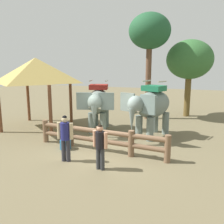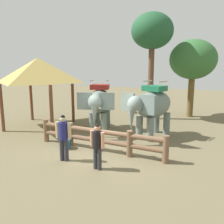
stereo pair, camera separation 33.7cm
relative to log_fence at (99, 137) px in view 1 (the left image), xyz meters
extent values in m
plane|color=brown|center=(0.00, 0.12, -0.60)|extent=(60.00, 60.00, 0.00)
cylinder|color=brown|center=(-2.85, 0.21, -0.08)|extent=(0.24, 0.24, 1.05)
cylinder|color=brown|center=(-1.42, 0.10, -0.08)|extent=(0.24, 0.24, 1.05)
cylinder|color=brown|center=(0.00, 0.00, -0.08)|extent=(0.24, 0.24, 1.05)
cylinder|color=brown|center=(1.42, -0.10, -0.08)|extent=(0.24, 0.24, 1.05)
cylinder|color=brown|center=(2.85, -0.21, -0.08)|extent=(0.24, 0.24, 1.05)
cylinder|color=brown|center=(0.00, 0.00, -0.15)|extent=(5.71, 0.61, 0.20)
cylinder|color=brown|center=(0.00, 0.00, 0.25)|extent=(5.71, 0.61, 0.20)
cylinder|color=slate|center=(-0.85, 2.41, -0.04)|extent=(0.34, 0.34, 1.13)
cylinder|color=slate|center=(-1.45, 2.23, -0.04)|extent=(0.34, 0.34, 1.13)
cylinder|color=slate|center=(-1.30, 3.87, -0.04)|extent=(0.34, 0.34, 1.13)
cylinder|color=slate|center=(-1.89, 3.69, -0.04)|extent=(0.34, 0.34, 1.13)
ellipsoid|color=slate|center=(-1.37, 3.05, 1.02)|extent=(1.82, 2.76, 1.32)
ellipsoid|color=slate|center=(-0.93, 1.61, 1.19)|extent=(0.94, 1.02, 0.81)
cube|color=slate|center=(-0.44, 1.88, 1.24)|extent=(0.75, 0.33, 0.85)
cube|color=slate|center=(-1.49, 1.56, 1.24)|extent=(0.75, 0.33, 0.85)
cone|color=slate|center=(-0.84, 1.33, 0.54)|extent=(0.30, 0.30, 1.04)
cone|color=beige|center=(-0.73, 1.46, 0.96)|extent=(0.35, 0.19, 0.14)
cone|color=beige|center=(-1.01, 1.37, 0.96)|extent=(0.35, 0.19, 0.14)
cube|color=maroon|center=(-1.37, 3.05, 1.82)|extent=(1.17, 1.09, 0.26)
cylinder|color=#A59E8C|center=(-0.96, 3.18, 2.15)|extent=(0.29, 0.75, 0.07)
cylinder|color=#A59E8C|center=(-1.79, 2.93, 2.15)|extent=(0.29, 0.75, 0.07)
cylinder|color=slate|center=(1.70, 2.12, -0.03)|extent=(0.34, 0.34, 1.15)
cylinder|color=slate|center=(1.10, 2.33, -0.03)|extent=(0.34, 0.34, 1.15)
cylinder|color=slate|center=(2.22, 3.58, -0.03)|extent=(0.34, 0.34, 1.15)
cylinder|color=slate|center=(1.62, 3.79, -0.03)|extent=(0.34, 0.34, 1.15)
ellipsoid|color=slate|center=(1.66, 2.96, 1.05)|extent=(1.94, 2.82, 1.34)
ellipsoid|color=slate|center=(1.15, 1.52, 1.22)|extent=(0.98, 1.06, 0.82)
cube|color=slate|center=(1.71, 1.43, 1.26)|extent=(0.76, 0.36, 0.86)
cube|color=slate|center=(0.66, 1.80, 1.26)|extent=(0.76, 0.36, 0.86)
cone|color=slate|center=(1.05, 1.23, 0.56)|extent=(0.31, 0.31, 1.05)
cone|color=beige|center=(1.22, 1.26, 0.98)|extent=(0.36, 0.21, 0.15)
cone|color=beige|center=(0.94, 1.36, 0.98)|extent=(0.36, 0.21, 0.15)
cube|color=#1C6A44|center=(1.66, 2.96, 1.85)|extent=(1.21, 1.14, 0.27)
cylinder|color=#A59E8C|center=(2.07, 2.81, 2.20)|extent=(0.32, 0.75, 0.07)
cylinder|color=#A59E8C|center=(1.25, 3.10, 2.20)|extent=(0.32, 0.75, 0.07)
cylinder|color=#2D2F33|center=(0.87, -1.66, -0.22)|extent=(0.15, 0.15, 0.77)
cylinder|color=#2D2F33|center=(0.70, -1.63, -0.22)|extent=(0.15, 0.15, 0.77)
cylinder|color=black|center=(0.78, -1.65, 0.46)|extent=(0.36, 0.36, 0.59)
cylinder|color=tan|center=(1.00, -1.68, 0.48)|extent=(0.13, 0.13, 0.56)
cylinder|color=tan|center=(0.56, -1.61, 0.48)|extent=(0.13, 0.13, 0.56)
sphere|color=tan|center=(0.78, -1.65, 0.86)|extent=(0.21, 0.21, 0.21)
sphere|color=black|center=(0.78, -1.65, 0.92)|extent=(0.17, 0.17, 0.17)
cylinder|color=#2D2C36|center=(-0.62, -1.44, -0.18)|extent=(0.16, 0.16, 0.84)
cylinder|color=#2D2C36|center=(-0.80, -1.46, -0.18)|extent=(0.16, 0.16, 0.84)
cylinder|color=navy|center=(-0.71, -1.45, 0.56)|extent=(0.38, 0.38, 0.64)
cylinder|color=tan|center=(-0.47, -1.42, 0.58)|extent=(0.14, 0.14, 0.61)
cylinder|color=tan|center=(-0.95, -1.48, 0.58)|extent=(0.14, 0.14, 0.61)
sphere|color=tan|center=(-0.71, -1.45, 1.00)|extent=(0.23, 0.23, 0.23)
sphere|color=black|center=(-0.71, -1.45, 1.07)|extent=(0.18, 0.18, 0.18)
cylinder|color=brown|center=(-3.79, 4.11, 0.70)|extent=(0.18, 0.18, 2.60)
cylinder|color=brown|center=(-3.26, 1.24, 0.70)|extent=(0.18, 0.18, 2.60)
cylinder|color=brown|center=(-6.66, 3.59, 0.70)|extent=(0.18, 0.18, 2.60)
pyramid|color=tan|center=(-4.96, 2.41, 2.70)|extent=(4.59, 4.59, 1.39)
cylinder|color=brown|center=(0.48, 7.01, 1.91)|extent=(0.37, 0.37, 5.01)
ellipsoid|color=#215330|center=(0.48, 7.01, 5.15)|extent=(2.70, 2.70, 2.30)
cylinder|color=brown|center=(2.94, 8.79, 0.96)|extent=(0.42, 0.42, 3.12)
ellipsoid|color=#316430|center=(2.94, 8.79, 3.38)|extent=(3.16, 3.16, 2.69)
cylinder|color=#19598C|center=(-1.46, -0.31, -0.40)|extent=(0.47, 0.47, 0.39)
camera|label=1|loc=(3.88, -8.60, 2.89)|focal=37.64mm
camera|label=2|loc=(4.20, -8.48, 2.89)|focal=37.64mm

